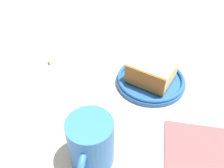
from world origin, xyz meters
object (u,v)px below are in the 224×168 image
Objects in this scene: teaspoon at (90,55)px; sugar_cube at (52,60)px; folded_napkin at (200,153)px; cake_slice at (151,71)px; tea_mug at (91,143)px; small_plate at (151,80)px.

sugar_cube is (10.10, 3.87, 0.54)cm from teaspoon.
cake_slice is at bearing -67.38° from folded_napkin.
sugar_cube is (14.45, -28.78, -4.26)cm from tea_mug.
small_plate is at bearing -119.31° from tea_mug.
cake_slice is 21.54cm from folded_napkin.
tea_mug is (12.24, 21.80, 4.14)cm from small_plate.
small_plate is 1.26× the size of folded_napkin.
cake_slice is 0.96× the size of folded_napkin.
folded_napkin is (-8.04, 19.84, -0.70)cm from small_plate.
folded_napkin is 43.89cm from sugar_cube.
teaspoon reaches higher than folded_napkin.
sugar_cube is at bearing -37.68° from folded_napkin.
tea_mug is at bearing 97.59° from teaspoon.
small_plate is 1.60× the size of tea_mug.
tea_mug reaches higher than folded_napkin.
small_plate is 1.28× the size of teaspoon.
tea_mug reaches higher than teaspoon.
cake_slice is at bearing 146.05° from teaspoon.
sugar_cube reaches higher than teaspoon.
small_plate reaches higher than sugar_cube.
cake_slice is 20.16cm from teaspoon.
folded_napkin is at bearing 112.06° from small_plate.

